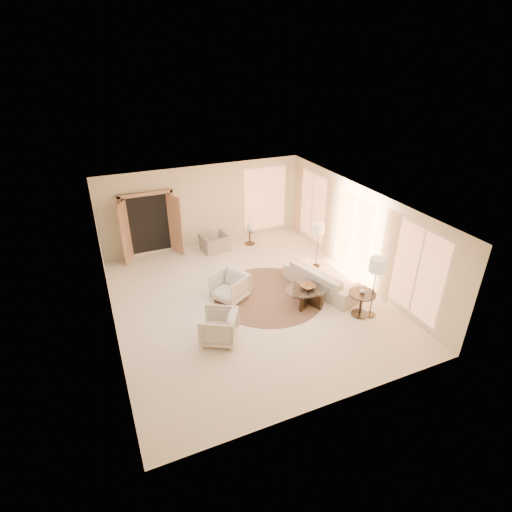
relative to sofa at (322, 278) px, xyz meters
name	(u,v)px	position (x,y,z in m)	size (l,w,h in m)	color
room	(248,255)	(-2.18, 0.27, 1.06)	(7.04, 8.04, 2.83)	white
windows_right	(355,234)	(1.27, 0.37, 1.01)	(0.10, 6.40, 2.40)	#F09A60
window_back_corner	(265,199)	(0.12, 4.22, 1.01)	(1.70, 0.10, 2.40)	#F09A60
curtains_right	(336,225)	(1.22, 1.27, 0.96)	(0.06, 5.20, 2.60)	beige
french_doors	(150,225)	(-4.08, 4.09, 0.72)	(1.95, 0.66, 2.16)	tan
area_rug	(269,295)	(-1.56, 0.29, -0.34)	(3.11, 3.11, 0.01)	#41291F
sofa	(322,278)	(0.00, 0.00, 0.00)	(2.34, 0.92, 0.68)	beige
armchair_left	(230,286)	(-2.62, 0.53, 0.09)	(0.83, 0.78, 0.85)	beige
armchair_right	(219,326)	(-3.46, -1.03, 0.08)	(0.82, 0.76, 0.84)	beige
accent_chair	(215,240)	(-2.06, 3.55, 0.06)	(0.91, 0.59, 0.80)	#9B948D
coffee_table	(307,293)	(-0.76, -0.49, -0.04)	(1.59, 1.59, 0.48)	black
end_table	(361,300)	(0.23, -1.51, 0.11)	(0.70, 0.70, 0.66)	black
side_table	(250,235)	(-0.77, 3.56, -0.01)	(0.47, 0.47, 0.54)	#31271A
floor_lamp_near	(319,230)	(0.54, 1.20, 0.91)	(0.36, 0.36, 1.47)	#31271A
floor_lamp_far	(377,268)	(0.46, -1.63, 1.07)	(0.40, 0.40, 1.66)	#31271A
bowl	(308,286)	(-0.76, -0.49, 0.18)	(0.38, 0.38, 0.09)	brown
end_vase	(363,291)	(0.23, -1.51, 0.39)	(0.15, 0.15, 0.16)	white
side_vase	(250,226)	(-0.77, 3.56, 0.34)	(0.27, 0.27, 0.28)	white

